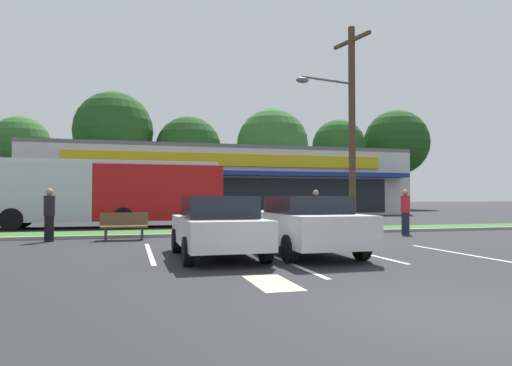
# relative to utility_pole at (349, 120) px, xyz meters

# --- Properties ---
(ground_plane) EXTENTS (240.00, 240.00, 0.00)m
(ground_plane) POSITION_rel_utility_pole_xyz_m (-5.16, -13.67, -4.85)
(ground_plane) COLOR #262628
(grass_median) EXTENTS (56.00, 2.20, 0.12)m
(grass_median) POSITION_rel_utility_pole_xyz_m (-5.16, 0.33, -4.79)
(grass_median) COLOR #386B28
(grass_median) RESTS_ON ground_plane
(curb_lip) EXTENTS (56.00, 0.24, 0.12)m
(curb_lip) POSITION_rel_utility_pole_xyz_m (-5.16, -0.89, -4.79)
(curb_lip) COLOR #99968C
(curb_lip) RESTS_ON ground_plane
(parking_stripe_0) EXTENTS (0.12, 4.80, 0.01)m
(parking_stripe_0) POSITION_rel_utility_pole_xyz_m (-8.73, -5.75, -4.84)
(parking_stripe_0) COLOR silver
(parking_stripe_0) RESTS_ON ground_plane
(parking_stripe_1) EXTENTS (0.12, 4.80, 0.01)m
(parking_stripe_1) POSITION_rel_utility_pole_xyz_m (-5.76, -8.28, -4.84)
(parking_stripe_1) COLOR silver
(parking_stripe_1) RESTS_ON ground_plane
(parking_stripe_2) EXTENTS (0.12, 4.80, 0.01)m
(parking_stripe_2) POSITION_rel_utility_pole_xyz_m (-3.27, -7.02, -4.84)
(parking_stripe_2) COLOR silver
(parking_stripe_2) RESTS_ON ground_plane
(parking_stripe_3) EXTENTS (0.12, 4.80, 0.01)m
(parking_stripe_3) POSITION_rel_utility_pole_xyz_m (-0.82, -8.34, -4.84)
(parking_stripe_3) COLOR silver
(parking_stripe_3) RESTS_ON ground_plane
(lot_arrow) EXTENTS (0.70, 1.60, 0.01)m
(lot_arrow) POSITION_rel_utility_pole_xyz_m (-6.85, -10.73, -4.84)
(lot_arrow) COLOR beige
(lot_arrow) RESTS_ON ground_plane
(storefront_building) EXTENTS (31.00, 15.39, 5.59)m
(storefront_building) POSITION_rel_utility_pole_xyz_m (-1.60, 23.36, -2.05)
(storefront_building) COLOR beige
(storefront_building) RESTS_ON ground_plane
(tree_left) EXTENTS (5.64, 5.64, 9.16)m
(tree_left) POSITION_rel_utility_pole_xyz_m (-19.40, 29.77, 1.47)
(tree_left) COLOR #473323
(tree_left) RESTS_ON ground_plane
(tree_mid_left) EXTENTS (8.18, 8.18, 12.43)m
(tree_mid_left) POSITION_rel_utility_pole_xyz_m (-11.00, 31.89, 3.49)
(tree_mid_left) COLOR #473323
(tree_mid_left) RESTS_ON ground_plane
(tree_mid) EXTENTS (6.98, 6.98, 10.11)m
(tree_mid) POSITION_rel_utility_pole_xyz_m (-3.26, 31.27, 1.76)
(tree_mid) COLOR #473323
(tree_mid) RESTS_ON ground_plane
(tree_mid_right) EXTENTS (7.89, 7.89, 11.19)m
(tree_mid_right) POSITION_rel_utility_pole_xyz_m (5.86, 30.34, 2.39)
(tree_mid_right) COLOR #473323
(tree_mid_right) RESTS_ON ground_plane
(tree_right) EXTENTS (6.33, 6.33, 10.71)m
(tree_right) POSITION_rel_utility_pole_xyz_m (14.70, 32.16, 2.68)
(tree_right) COLOR #473323
(tree_right) RESTS_ON ground_plane
(tree_far_right) EXTENTS (8.06, 8.06, 12.32)m
(tree_far_right) POSITION_rel_utility_pole_xyz_m (22.80, 32.68, 3.43)
(tree_far_right) COLOR #473323
(tree_far_right) RESTS_ON ground_plane
(utility_pole) EXTENTS (3.15, 2.37, 9.02)m
(utility_pole) POSITION_rel_utility_pole_xyz_m (0.00, 0.00, 0.00)
(utility_pole) COLOR #4C3826
(utility_pole) RESTS_ON ground_plane
(city_bus) EXTENTS (11.30, 2.74, 3.25)m
(city_bus) POSITION_rel_utility_pole_xyz_m (-10.41, 5.44, -3.08)
(city_bus) COLOR #B71414
(city_bus) RESTS_ON ground_plane
(bus_stop_bench) EXTENTS (1.60, 0.45, 0.95)m
(bus_stop_bench) POSITION_rel_utility_pole_xyz_m (-9.44, -1.67, -4.34)
(bus_stop_bench) COLOR brown
(bus_stop_bench) RESTS_ON ground_plane
(car_0) EXTENTS (1.97, 4.16, 1.52)m
(car_0) POSITION_rel_utility_pole_xyz_m (-7.16, -7.17, -4.08)
(car_0) COLOR silver
(car_0) RESTS_ON ground_plane
(car_2) EXTENTS (2.02, 4.78, 1.52)m
(car_2) POSITION_rel_utility_pole_xyz_m (-4.86, -7.08, -4.06)
(car_2) COLOR silver
(car_2) RESTS_ON ground_plane
(pedestrian_near_bench) EXTENTS (0.36, 0.36, 1.77)m
(pedestrian_near_bench) POSITION_rel_utility_pole_xyz_m (-2.09, -1.21, -3.96)
(pedestrian_near_bench) COLOR #47423D
(pedestrian_near_bench) RESTS_ON ground_plane
(pedestrian_by_pole) EXTENTS (0.36, 0.36, 1.79)m
(pedestrian_by_pole) POSITION_rel_utility_pole_xyz_m (1.38, -2.12, -3.95)
(pedestrian_by_pole) COLOR #1E2338
(pedestrian_by_pole) RESTS_ON ground_plane
(pedestrian_mid) EXTENTS (0.36, 0.36, 1.78)m
(pedestrian_mid) POSITION_rel_utility_pole_xyz_m (-11.86, -1.66, -3.96)
(pedestrian_mid) COLOR black
(pedestrian_mid) RESTS_ON ground_plane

